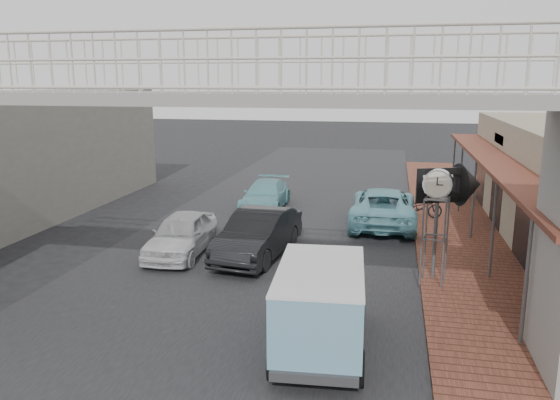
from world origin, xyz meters
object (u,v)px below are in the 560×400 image
at_px(angkot_curb, 383,206).
at_px(motorcycle_far, 447,182).
at_px(street_clock, 438,189).
at_px(motorcycle_near, 421,207).
at_px(white_hatchback, 181,234).
at_px(angkot_van, 321,297).
at_px(arrow_sign, 466,186).
at_px(dark_sedan, 258,234).
at_px(angkot_far, 265,195).

relative_size(angkot_curb, motorcycle_far, 2.89).
xyz_separation_m(motorcycle_far, street_clock, (-1.45, -12.61, 2.05)).
distance_m(angkot_curb, motorcycle_near, 1.74).
bearing_deg(street_clock, white_hatchback, -177.08).
xyz_separation_m(angkot_van, motorcycle_near, (2.48, 11.40, -0.64)).
xyz_separation_m(angkot_van, motorcycle_far, (3.93, 16.76, -0.54)).
distance_m(motorcycle_near, arrow_sign, 6.94).
bearing_deg(street_clock, dark_sedan, 175.93).
relative_size(angkot_van, motorcycle_near, 2.32).
xyz_separation_m(street_clock, arrow_sign, (0.79, 0.70, -0.01)).
xyz_separation_m(angkot_curb, street_clock, (1.46, -6.33, 1.97)).
height_order(motorcycle_far, street_clock, street_clock).
xyz_separation_m(dark_sedan, angkot_curb, (3.76, 4.76, -0.01)).
distance_m(angkot_curb, street_clock, 6.79).
bearing_deg(street_clock, angkot_van, -108.27).
distance_m(angkot_curb, arrow_sign, 6.37).
distance_m(dark_sedan, angkot_van, 6.35).
bearing_deg(street_clock, motorcycle_near, 102.64).
bearing_deg(motorcycle_far, angkot_far, 134.88).
height_order(angkot_van, street_clock, street_clock).
distance_m(white_hatchback, motorcycle_near, 9.72).
distance_m(angkot_curb, motorcycle_far, 6.93).
bearing_deg(arrow_sign, motorcycle_near, 75.75).
bearing_deg(white_hatchback, arrow_sign, -6.81).
distance_m(dark_sedan, motorcycle_near, 7.72).
bearing_deg(arrow_sign, white_hatchback, 154.72).
distance_m(white_hatchback, motorcycle_far, 14.53).
bearing_deg(angkot_far, motorcycle_far, 28.86).
distance_m(angkot_far, motorcycle_far, 9.22).
height_order(angkot_curb, angkot_far, angkot_curb).
bearing_deg(angkot_van, angkot_far, 104.34).
height_order(white_hatchback, motorcycle_near, white_hatchback).
xyz_separation_m(angkot_curb, angkot_far, (-5.05, 1.63, -0.12)).
height_order(dark_sedan, angkot_far, dark_sedan).
xyz_separation_m(white_hatchback, street_clock, (7.69, -1.32, 2.03)).
distance_m(white_hatchback, arrow_sign, 8.74).
bearing_deg(angkot_van, motorcycle_far, 72.72).
distance_m(white_hatchback, angkot_far, 6.74).
bearing_deg(motorcycle_near, angkot_curb, 108.13).
distance_m(motorcycle_near, motorcycle_far, 5.56).
bearing_deg(dark_sedan, angkot_curb, 58.65).
distance_m(dark_sedan, motorcycle_far, 12.91).
bearing_deg(dark_sedan, motorcycle_far, 65.83).
xyz_separation_m(white_hatchback, motorcycle_far, (9.14, 11.30, -0.03)).
relative_size(dark_sedan, arrow_sign, 1.40).
height_order(angkot_far, angkot_van, angkot_van).
distance_m(motorcycle_far, arrow_sign, 12.10).
bearing_deg(angkot_van, arrow_sign, 51.91).
bearing_deg(angkot_far, angkot_van, -73.05).
relative_size(angkot_far, street_clock, 1.34).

